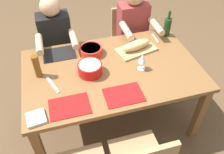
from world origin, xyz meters
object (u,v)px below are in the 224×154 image
(diner_near_right, at_px, (57,41))
(wine_bottle, at_px, (167,26))
(chair_near_left, at_px, (128,37))
(serving_bowl_greens, at_px, (91,50))
(chair_near_right, at_px, (58,48))
(cutting_board, at_px, (136,50))
(diner_near_left, at_px, (134,30))
(dining_table, at_px, (112,75))
(wine_glass, at_px, (142,59))
(beer_bottle, at_px, (37,66))
(napkin_stack, at_px, (36,118))
(serving_bowl_pasta, at_px, (90,68))
(bread_loaf, at_px, (137,45))

(diner_near_right, bearing_deg, wine_bottle, 167.11)
(chair_near_left, distance_m, serving_bowl_greens, 0.86)
(chair_near_left, height_order, serving_bowl_greens, chair_near_left)
(chair_near_right, relative_size, cutting_board, 2.12)
(diner_near_left, bearing_deg, chair_near_left, -90.00)
(dining_table, xyz_separation_m, wine_glass, (-0.26, 0.08, 0.20))
(beer_bottle, height_order, napkin_stack, beer_bottle)
(serving_bowl_pasta, height_order, wine_glass, wine_glass)
(bread_loaf, height_order, beer_bottle, beer_bottle)
(cutting_board, height_order, beer_bottle, beer_bottle)
(diner_near_left, xyz_separation_m, wine_glass, (0.19, 0.73, 0.16))
(diner_near_left, distance_m, bread_loaf, 0.48)
(diner_near_left, distance_m, napkin_stack, 1.57)
(chair_near_right, height_order, wine_bottle, wine_bottle)
(diner_near_left, height_order, cutting_board, diner_near_left)
(bread_loaf, bearing_deg, beer_bottle, 7.06)
(diner_near_right, xyz_separation_m, cutting_board, (-0.76, 0.45, 0.05))
(bread_loaf, bearing_deg, napkin_stack, 30.81)
(dining_table, xyz_separation_m, cutting_board, (-0.31, -0.20, 0.09))
(chair_near_right, bearing_deg, napkin_stack, 78.25)
(diner_near_left, relative_size, serving_bowl_pasta, 5.42)
(dining_table, distance_m, chair_near_left, 0.96)
(chair_near_right, distance_m, napkin_stack, 1.30)
(diner_near_right, height_order, serving_bowl_greens, diner_near_right)
(diner_near_right, distance_m, wine_bottle, 1.22)
(wine_bottle, bearing_deg, serving_bowl_greens, 6.76)
(chair_near_left, bearing_deg, bread_loaf, 77.87)
(dining_table, height_order, wine_glass, wine_glass)
(chair_near_left, height_order, wine_glass, wine_glass)
(napkin_stack, bearing_deg, cutting_board, -149.19)
(chair_near_right, relative_size, diner_near_left, 0.71)
(serving_bowl_greens, distance_m, wine_glass, 0.54)
(chair_near_right, xyz_separation_m, cutting_board, (-0.76, 0.63, 0.27))
(serving_bowl_greens, distance_m, beer_bottle, 0.56)
(wine_bottle, bearing_deg, napkin_stack, 28.71)
(wine_bottle, bearing_deg, wine_glass, 44.64)
(beer_bottle, bearing_deg, dining_table, 172.85)
(dining_table, relative_size, napkin_stack, 11.70)
(serving_bowl_pasta, relative_size, beer_bottle, 1.01)
(serving_bowl_pasta, bearing_deg, napkin_stack, 38.57)
(chair_near_right, bearing_deg, cutting_board, 140.44)
(chair_near_left, xyz_separation_m, diner_near_left, (-0.00, 0.18, 0.21))
(serving_bowl_greens, xyz_separation_m, wine_bottle, (-0.87, -0.10, 0.07))
(chair_near_left, bearing_deg, beer_bottle, 34.14)
(beer_bottle, bearing_deg, serving_bowl_greens, -159.40)
(diner_near_left, bearing_deg, dining_table, 55.36)
(dining_table, height_order, diner_near_right, diner_near_right)
(diner_near_left, relative_size, serving_bowl_greens, 5.40)
(serving_bowl_greens, height_order, wine_glass, wine_glass)
(chair_near_right, distance_m, diner_near_left, 0.94)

